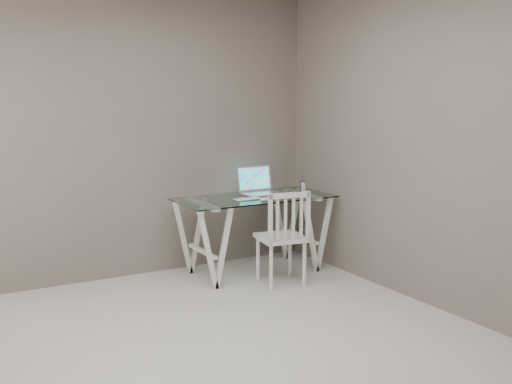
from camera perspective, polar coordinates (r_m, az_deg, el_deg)
room at (r=3.94m, az=-3.82°, el=8.21°), size 4.50×4.52×2.71m
desk at (r=6.22m, az=-0.17°, el=-3.74°), size 1.50×0.70×0.75m
chair at (r=5.80m, az=2.52°, el=-3.70°), size 0.46×0.46×0.88m
laptop at (r=6.33m, az=0.24°, el=0.43°), size 0.38×0.32×0.27m
keyboard at (r=6.01m, az=-0.81°, el=-0.64°), size 0.28×0.12×0.01m
mouse at (r=5.95m, az=0.81°, el=-0.63°), size 0.10×0.06×0.03m
phone_dock at (r=6.35m, az=4.22°, el=0.15°), size 0.06×0.06×0.12m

